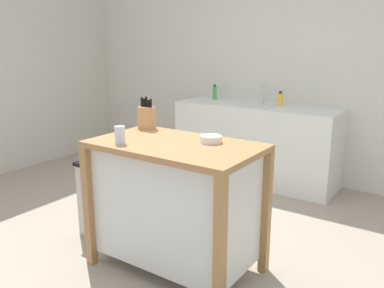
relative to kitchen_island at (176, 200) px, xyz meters
The scene contains 12 objects.
ground_plane 0.54m from the kitchen_island, 162.16° to the right, with size 6.79×6.79×0.00m, color gray.
wall_back 2.51m from the kitchen_island, 94.01° to the left, with size 5.79×0.10×2.60m, color beige.
wall_left 3.28m from the kitchen_island, 164.26° to the left, with size 0.10×3.03×2.60m, color beige.
kitchen_island is the anchor object (origin of this frame).
knife_block 0.71m from the kitchen_island, 152.13° to the left, with size 0.11×0.09×0.25m.
bowl_ceramic_small 0.49m from the kitchen_island, 36.82° to the left, with size 0.15×0.15×0.05m.
drinking_cup 0.59m from the kitchen_island, 141.39° to the right, with size 0.07×0.07×0.12m.
trash_bin 0.83m from the kitchen_island, behind, with size 0.36×0.28×0.63m.
sink_counter 2.06m from the kitchen_island, 100.32° to the left, with size 1.84×0.60×0.88m.
sink_faucet 2.25m from the kitchen_island, 99.67° to the left, with size 0.02×0.02×0.22m.
bottle_spray_cleaner 2.13m from the kitchen_island, 93.34° to the left, with size 0.06×0.06×0.17m.
bottle_dish_soap 2.41m from the kitchen_island, 114.93° to the left, with size 0.05×0.05×0.18m.
Camera 1 is at (1.73, -2.02, 1.58)m, focal length 37.74 mm.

